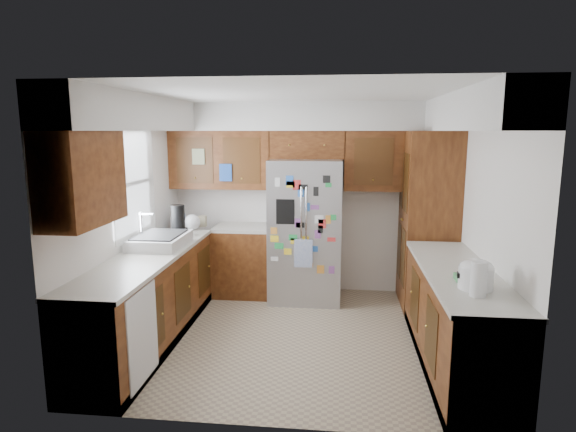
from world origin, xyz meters
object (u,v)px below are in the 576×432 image
at_px(fridge, 306,230).
at_px(paper_towel, 479,279).
at_px(rice_cooker, 476,274).
at_px(pantry, 428,220).

relative_size(fridge, paper_towel, 6.69).
height_order(rice_cooker, paper_towel, paper_towel).
bearing_deg(pantry, paper_towel, -90.77).
xyz_separation_m(pantry, paper_towel, (-0.03, -2.33, -0.02)).
bearing_deg(rice_cooker, paper_towel, -99.39).
xyz_separation_m(fridge, rice_cooker, (1.50, -2.20, 0.14)).
bearing_deg(fridge, pantry, -2.05).
bearing_deg(paper_towel, pantry, 89.23).
relative_size(pantry, rice_cooker, 7.73).
xyz_separation_m(fridge, paper_towel, (1.47, -2.39, 0.15)).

